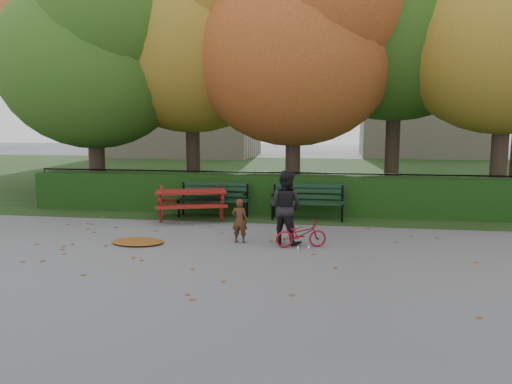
# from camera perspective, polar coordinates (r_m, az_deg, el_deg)

# --- Properties ---
(ground) EXTENTS (90.00, 90.00, 0.00)m
(ground) POSITION_cam_1_polar(r_m,az_deg,el_deg) (9.10, -2.47, -7.37)
(ground) COLOR slate
(ground) RESTS_ON ground
(grass_strip) EXTENTS (90.00, 90.00, 0.00)m
(grass_strip) POSITION_cam_1_polar(r_m,az_deg,el_deg) (22.79, 4.65, 1.92)
(grass_strip) COLOR #1A3213
(grass_strip) RESTS_ON ground
(building_left) EXTENTS (10.00, 7.00, 15.00)m
(building_left) POSITION_cam_1_polar(r_m,az_deg,el_deg) (36.59, -8.37, 15.92)
(building_left) COLOR #AFA38A
(building_left) RESTS_ON ground
(building_right) EXTENTS (9.00, 6.00, 12.00)m
(building_right) POSITION_cam_1_polar(r_m,az_deg,el_deg) (37.29, 19.25, 13.09)
(building_right) COLOR #AFA38A
(building_right) RESTS_ON ground
(hedge) EXTENTS (13.00, 0.90, 1.00)m
(hedge) POSITION_cam_1_polar(r_m,az_deg,el_deg) (13.35, 1.41, -0.23)
(hedge) COLOR black
(hedge) RESTS_ON ground
(iron_fence) EXTENTS (14.00, 0.04, 1.02)m
(iron_fence) POSITION_cam_1_polar(r_m,az_deg,el_deg) (14.13, 1.85, 0.37)
(iron_fence) COLOR black
(iron_fence) RESTS_ON ground
(tree_a) EXTENTS (5.88, 5.60, 7.48)m
(tree_a) POSITION_cam_1_polar(r_m,az_deg,el_deg) (15.93, -17.49, 15.25)
(tree_a) COLOR #2E201B
(tree_a) RESTS_ON ground
(tree_b) EXTENTS (6.72, 6.40, 8.79)m
(tree_b) POSITION_cam_1_polar(r_m,az_deg,el_deg) (16.19, -6.45, 18.60)
(tree_b) COLOR #2E201B
(tree_b) RESTS_ON ground
(tree_c) EXTENTS (6.30, 6.00, 8.00)m
(tree_c) POSITION_cam_1_polar(r_m,az_deg,el_deg) (14.78, 5.64, 17.36)
(tree_c) COLOR #2E201B
(tree_c) RESTS_ON ground
(tree_f) EXTENTS (6.93, 6.60, 9.19)m
(tree_f) POSITION_cam_1_polar(r_m,az_deg,el_deg) (20.20, -17.95, 16.97)
(tree_f) COLOR #2E201B
(tree_f) RESTS_ON ground
(bench_left) EXTENTS (1.80, 0.57, 0.88)m
(bench_left) POSITION_cam_1_polar(r_m,az_deg,el_deg) (12.82, -4.84, -0.52)
(bench_left) COLOR black
(bench_left) RESTS_ON ground
(bench_right) EXTENTS (1.80, 0.57, 0.88)m
(bench_right) POSITION_cam_1_polar(r_m,az_deg,el_deg) (12.46, 5.93, -0.78)
(bench_right) COLOR black
(bench_right) RESTS_ON ground
(picnic_table) EXTENTS (2.05, 1.84, 0.83)m
(picnic_table) POSITION_cam_1_polar(r_m,az_deg,el_deg) (12.45, -7.44, -0.57)
(picnic_table) COLOR maroon
(picnic_table) RESTS_ON ground
(leaf_pile) EXTENTS (1.24, 1.06, 0.07)m
(leaf_pile) POSITION_cam_1_polar(r_m,az_deg,el_deg) (10.31, -13.35, -5.54)
(leaf_pile) COLOR brown
(leaf_pile) RESTS_ON ground
(leaf_scatter) EXTENTS (9.00, 5.70, 0.01)m
(leaf_scatter) POSITION_cam_1_polar(r_m,az_deg,el_deg) (9.39, -2.10, -6.86)
(leaf_scatter) COLOR brown
(leaf_scatter) RESTS_ON ground
(child) EXTENTS (0.34, 0.24, 0.89)m
(child) POSITION_cam_1_polar(r_m,az_deg,el_deg) (10.03, -1.88, -3.31)
(child) COLOR #462716
(child) RESTS_ON ground
(adult) EXTENTS (0.87, 0.79, 1.47)m
(adult) POSITION_cam_1_polar(r_m,az_deg,el_deg) (9.94, 3.39, -1.74)
(adult) COLOR black
(adult) RESTS_ON ground
(bicycle) EXTENTS (1.05, 0.61, 0.52)m
(bicycle) POSITION_cam_1_polar(r_m,az_deg,el_deg) (9.72, 5.17, -4.82)
(bicycle) COLOR maroon
(bicycle) RESTS_ON ground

